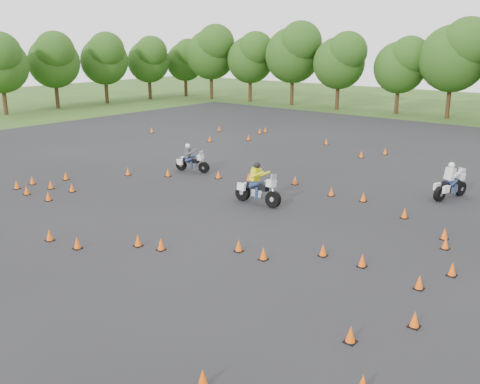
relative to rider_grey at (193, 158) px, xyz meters
name	(u,v)px	position (x,y,z in m)	size (l,w,h in m)	color
ground	(174,244)	(7.57, -8.88, -0.86)	(140.00, 140.00, 0.00)	#2D5119
asphalt_pad	(267,207)	(7.57, -2.88, -0.85)	(62.00, 62.00, 0.00)	black
traffic_cones	(261,206)	(7.60, -3.42, -0.63)	(36.55, 33.14, 0.45)	#FF5A0A
rider_grey	(193,158)	(0.00, 0.00, 0.00)	(2.21, 0.68, 1.70)	#45474E
rider_yellow	(257,184)	(6.90, -2.78, 0.14)	(2.58, 0.79, 1.99)	#CDCB12
rider_white	(451,180)	(13.68, 4.01, 0.08)	(2.42, 0.74, 1.87)	beige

